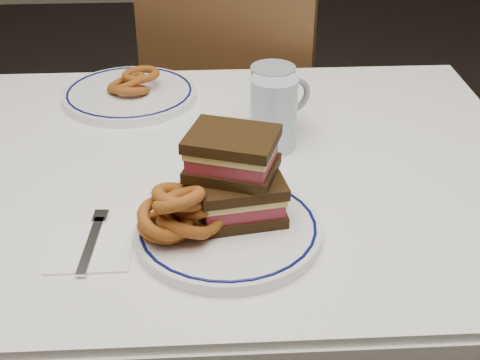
{
  "coord_description": "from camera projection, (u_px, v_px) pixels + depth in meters",
  "views": [
    {
      "loc": [
        0.06,
        -1.01,
        1.34
      ],
      "look_at": [
        0.1,
        -0.18,
        0.83
      ],
      "focal_mm": 50.0,
      "sensor_mm": 36.0,
      "label": 1
    }
  ],
  "objects": [
    {
      "name": "beer_mug",
      "position": [
        274.0,
        101.0,
        1.23
      ],
      "size": [
        0.12,
        0.08,
        0.14
      ],
      "color": "black",
      "rests_on": "dining_table"
    },
    {
      "name": "ketchup_ramekin",
      "position": [
        196.0,
        191.0,
        1.02
      ],
      "size": [
        0.05,
        0.05,
        0.03
      ],
      "color": "silver",
      "rests_on": "main_plate"
    },
    {
      "name": "main_plate",
      "position": [
        228.0,
        229.0,
        0.98
      ],
      "size": [
        0.28,
        0.28,
        0.02
      ],
      "color": "white",
      "rests_on": "dining_table"
    },
    {
      "name": "napkin_fork",
      "position": [
        91.0,
        246.0,
        0.96
      ],
      "size": [
        0.12,
        0.16,
        0.01
      ],
      "color": "white",
      "rests_on": "dining_table"
    },
    {
      "name": "water_glass",
      "position": [
        273.0,
        113.0,
        1.19
      ],
      "size": [
        0.08,
        0.08,
        0.13
      ],
      "primitive_type": "cylinder",
      "color": "#AAC6DB",
      "rests_on": "dining_table"
    },
    {
      "name": "onion_rings_far",
      "position": [
        132.0,
        82.0,
        1.38
      ],
      "size": [
        0.11,
        0.11,
        0.06
      ],
      "color": "brown",
      "rests_on": "far_plate"
    },
    {
      "name": "dining_table",
      "position": [
        177.0,
        215.0,
        1.22
      ],
      "size": [
        1.27,
        0.87,
        0.75
      ],
      "color": "white",
      "rests_on": "floor"
    },
    {
      "name": "reuben_sandwich",
      "position": [
        236.0,
        176.0,
        0.97
      ],
      "size": [
        0.16,
        0.14,
        0.13
      ],
      "color": "black",
      "rests_on": "main_plate"
    },
    {
      "name": "onion_rings_main",
      "position": [
        180.0,
        212.0,
        0.94
      ],
      "size": [
        0.13,
        0.11,
        0.11
      ],
      "color": "brown",
      "rests_on": "main_plate"
    },
    {
      "name": "chair_far",
      "position": [
        239.0,
        99.0,
        1.89
      ],
      "size": [
        0.6,
        0.6,
        1.0
      ],
      "color": "#4F2C19",
      "rests_on": "floor"
    },
    {
      "name": "far_plate",
      "position": [
        130.0,
        94.0,
        1.39
      ],
      "size": [
        0.27,
        0.27,
        0.02
      ],
      "color": "white",
      "rests_on": "dining_table"
    }
  ]
}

